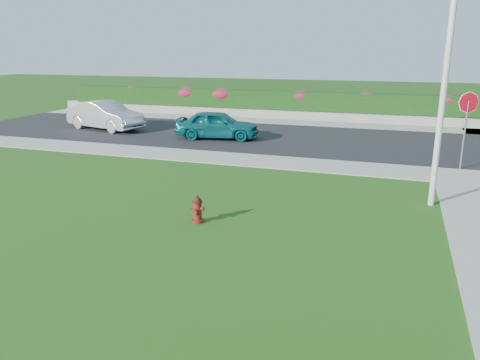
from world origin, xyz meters
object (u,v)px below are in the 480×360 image
(fire_hydrant, at_px, (197,209))
(sedan_silver, at_px, (105,115))
(stop_sign, at_px, (467,112))
(utility_pole, at_px, (442,104))
(sedan_teal, at_px, (217,125))

(fire_hydrant, bearing_deg, sedan_silver, 135.54)
(fire_hydrant, height_order, stop_sign, stop_sign)
(fire_hydrant, relative_size, stop_sign, 0.25)
(utility_pole, height_order, stop_sign, utility_pole)
(fire_hydrant, xyz_separation_m, utility_pole, (5.57, 3.31, 2.44))
(sedan_silver, bearing_deg, utility_pole, -101.21)
(fire_hydrant, height_order, sedan_silver, sedan_silver)
(fire_hydrant, bearing_deg, utility_pole, 33.79)
(sedan_teal, relative_size, sedan_silver, 0.87)
(sedan_teal, relative_size, stop_sign, 1.42)
(fire_hydrant, relative_size, sedan_teal, 0.18)
(sedan_teal, distance_m, utility_pole, 11.91)
(fire_hydrant, xyz_separation_m, sedan_teal, (-3.63, 10.60, 0.37))
(sedan_silver, bearing_deg, fire_hydrant, -122.23)
(sedan_silver, xyz_separation_m, stop_sign, (17.02, -3.30, 1.29))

